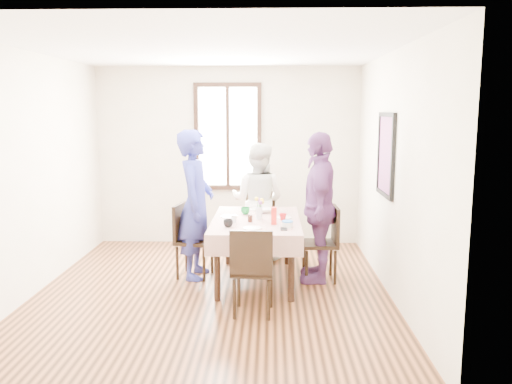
# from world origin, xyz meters

# --- Properties ---
(ground) EXTENTS (4.50, 4.50, 0.00)m
(ground) POSITION_xyz_m (0.00, 0.00, 0.00)
(ground) COLOR black
(ground) RESTS_ON ground
(back_wall) EXTENTS (4.00, 0.00, 4.00)m
(back_wall) POSITION_xyz_m (0.00, 2.25, 1.35)
(back_wall) COLOR beige
(back_wall) RESTS_ON ground
(right_wall) EXTENTS (0.00, 4.50, 4.50)m
(right_wall) POSITION_xyz_m (2.00, 0.00, 1.35)
(right_wall) COLOR beige
(right_wall) RESTS_ON ground
(window_frame) EXTENTS (1.02, 0.06, 1.62)m
(window_frame) POSITION_xyz_m (0.00, 2.23, 1.65)
(window_frame) COLOR black
(window_frame) RESTS_ON back_wall
(window_pane) EXTENTS (0.90, 0.02, 1.50)m
(window_pane) POSITION_xyz_m (0.00, 2.24, 1.65)
(window_pane) COLOR white
(window_pane) RESTS_ON back_wall
(art_poster) EXTENTS (0.04, 0.76, 0.96)m
(art_poster) POSITION_xyz_m (1.98, 0.30, 1.55)
(art_poster) COLOR red
(art_poster) RESTS_ON right_wall
(dining_table) EXTENTS (0.92, 1.51, 0.75)m
(dining_table) POSITION_xyz_m (0.48, 0.41, 0.38)
(dining_table) COLOR black
(dining_table) RESTS_ON ground
(tablecloth) EXTENTS (1.04, 1.63, 0.01)m
(tablecloth) POSITION_xyz_m (0.48, 0.41, 0.76)
(tablecloth) COLOR #5F150B
(tablecloth) RESTS_ON dining_table
(chair_left) EXTENTS (0.49, 0.49, 0.91)m
(chair_left) POSITION_xyz_m (-0.28, 0.55, 0.46)
(chair_left) COLOR black
(chair_left) RESTS_ON ground
(chair_right) EXTENTS (0.44, 0.44, 0.91)m
(chair_right) POSITION_xyz_m (1.25, 0.46, 0.46)
(chair_right) COLOR black
(chair_right) RESTS_ON ground
(chair_far) EXTENTS (0.48, 0.48, 0.91)m
(chair_far) POSITION_xyz_m (0.48, 1.45, 0.46)
(chair_far) COLOR black
(chair_far) RESTS_ON ground
(chair_near) EXTENTS (0.45, 0.45, 0.91)m
(chair_near) POSITION_xyz_m (0.48, -0.63, 0.46)
(chair_near) COLOR black
(chair_near) RESTS_ON ground
(person_left) EXTENTS (0.48, 0.69, 1.82)m
(person_left) POSITION_xyz_m (-0.26, 0.55, 0.91)
(person_left) COLOR navy
(person_left) RESTS_ON ground
(person_far) EXTENTS (0.93, 0.82, 1.61)m
(person_far) POSITION_xyz_m (0.48, 1.43, 0.80)
(person_far) COLOR silver
(person_far) RESTS_ON ground
(person_right) EXTENTS (0.53, 1.09, 1.81)m
(person_right) POSITION_xyz_m (1.23, 0.46, 0.90)
(person_right) COLOR #64356D
(person_right) RESTS_ON ground
(mug_black) EXTENTS (0.13, 0.13, 0.08)m
(mug_black) POSITION_xyz_m (0.18, -0.02, 0.80)
(mug_black) COLOR black
(mug_black) RESTS_ON tablecloth
(mug_flag) EXTENTS (0.11, 0.11, 0.08)m
(mug_flag) POSITION_xyz_m (0.80, 0.35, 0.80)
(mug_flag) COLOR red
(mug_flag) RESTS_ON tablecloth
(mug_green) EXTENTS (0.16, 0.16, 0.09)m
(mug_green) POSITION_xyz_m (0.34, 0.70, 0.81)
(mug_green) COLOR #0C7226
(mug_green) RESTS_ON tablecloth
(serving_bowl) EXTENTS (0.26, 0.26, 0.06)m
(serving_bowl) POSITION_xyz_m (0.56, 0.81, 0.79)
(serving_bowl) COLOR white
(serving_bowl) RESTS_ON tablecloth
(juice_carton) EXTENTS (0.06, 0.06, 0.20)m
(juice_carton) POSITION_xyz_m (0.70, 0.13, 0.86)
(juice_carton) COLOR red
(juice_carton) RESTS_ON tablecloth
(butter_tub) EXTENTS (0.12, 0.12, 0.06)m
(butter_tub) POSITION_xyz_m (0.85, -0.01, 0.79)
(butter_tub) COLOR white
(butter_tub) RESTS_ON tablecloth
(jam_jar) EXTENTS (0.06, 0.06, 0.08)m
(jam_jar) POSITION_xyz_m (0.42, 0.25, 0.80)
(jam_jar) COLOR black
(jam_jar) RESTS_ON tablecloth
(drinking_glass) EXTENTS (0.06, 0.06, 0.09)m
(drinking_glass) POSITION_xyz_m (0.23, 0.21, 0.81)
(drinking_glass) COLOR silver
(drinking_glass) RESTS_ON tablecloth
(smartphone) EXTENTS (0.07, 0.15, 0.01)m
(smartphone) POSITION_xyz_m (0.80, -0.12, 0.77)
(smartphone) COLOR black
(smartphone) RESTS_ON tablecloth
(flower_vase) EXTENTS (0.07, 0.07, 0.14)m
(flower_vase) POSITION_xyz_m (0.52, 0.43, 0.83)
(flower_vase) COLOR silver
(flower_vase) RESTS_ON tablecloth
(plate_left) EXTENTS (0.20, 0.20, 0.01)m
(plate_left) POSITION_xyz_m (0.15, 0.53, 0.77)
(plate_left) COLOR white
(plate_left) RESTS_ON tablecloth
(plate_right) EXTENTS (0.20, 0.20, 0.01)m
(plate_right) POSITION_xyz_m (0.81, 0.48, 0.77)
(plate_right) COLOR white
(plate_right) RESTS_ON tablecloth
(plate_far) EXTENTS (0.20, 0.20, 0.01)m
(plate_far) POSITION_xyz_m (0.46, 1.00, 0.77)
(plate_far) COLOR white
(plate_far) RESTS_ON tablecloth
(plate_near) EXTENTS (0.20, 0.20, 0.01)m
(plate_near) POSITION_xyz_m (0.46, -0.10, 0.77)
(plate_near) COLOR white
(plate_near) RESTS_ON tablecloth
(butter_lid) EXTENTS (0.12, 0.12, 0.01)m
(butter_lid) POSITION_xyz_m (0.85, -0.01, 0.83)
(butter_lid) COLOR blue
(butter_lid) RESTS_ON butter_tub
(flower_bunch) EXTENTS (0.09, 0.09, 0.10)m
(flower_bunch) POSITION_xyz_m (0.52, 0.43, 0.96)
(flower_bunch) COLOR yellow
(flower_bunch) RESTS_ON flower_vase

